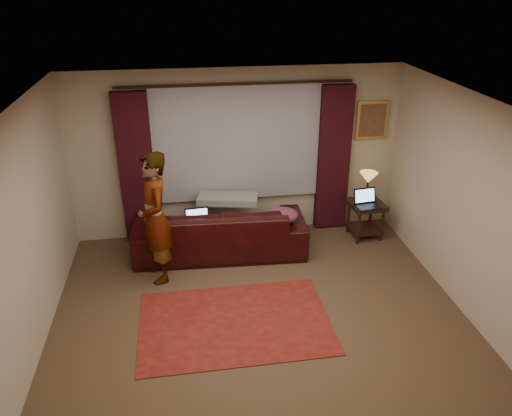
{
  "coord_description": "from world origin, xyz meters",
  "views": [
    {
      "loc": [
        -0.79,
        -4.66,
        3.84
      ],
      "look_at": [
        0.1,
        1.2,
        1.0
      ],
      "focal_mm": 35.0,
      "sensor_mm": 36.0,
      "label": 1
    }
  ],
  "objects": [
    {
      "name": "floor",
      "position": [
        0.0,
        0.0,
        -0.01
      ],
      "size": [
        5.0,
        5.0,
        0.01
      ],
      "primitive_type": "cube",
      "color": "brown",
      "rests_on": "ground"
    },
    {
      "name": "ceiling",
      "position": [
        0.0,
        0.0,
        2.6
      ],
      "size": [
        5.0,
        5.0,
        0.02
      ],
      "primitive_type": "cube",
      "color": "silver",
      "rests_on": "ground"
    },
    {
      "name": "wall_back",
      "position": [
        0.0,
        2.5,
        1.3
      ],
      "size": [
        5.0,
        0.02,
        2.6
      ],
      "primitive_type": "cube",
      "color": "#C2B299",
      "rests_on": "ground"
    },
    {
      "name": "wall_left",
      "position": [
        -2.5,
        0.0,
        1.3
      ],
      "size": [
        0.02,
        5.0,
        2.6
      ],
      "primitive_type": "cube",
      "color": "#C2B299",
      "rests_on": "ground"
    },
    {
      "name": "wall_right",
      "position": [
        2.5,
        0.0,
        1.3
      ],
      "size": [
        0.02,
        5.0,
        2.6
      ],
      "primitive_type": "cube",
      "color": "#C2B299",
      "rests_on": "ground"
    },
    {
      "name": "sheer_curtain",
      "position": [
        0.0,
        2.44,
        1.5
      ],
      "size": [
        2.5,
        0.05,
        1.8
      ],
      "primitive_type": "cube",
      "color": "#9C9CA4",
      "rests_on": "wall_back"
    },
    {
      "name": "drape_left",
      "position": [
        -1.5,
        2.39,
        1.18
      ],
      "size": [
        0.5,
        0.14,
        2.3
      ],
      "primitive_type": "cube",
      "color": "black",
      "rests_on": "floor"
    },
    {
      "name": "drape_right",
      "position": [
        1.5,
        2.39,
        1.18
      ],
      "size": [
        0.5,
        0.14,
        2.3
      ],
      "primitive_type": "cube",
      "color": "black",
      "rests_on": "floor"
    },
    {
      "name": "curtain_rod",
      "position": [
        0.0,
        2.39,
        2.38
      ],
      "size": [
        0.04,
        0.04,
        3.4
      ],
      "primitive_type": "cylinder",
      "color": "black",
      "rests_on": "wall_back"
    },
    {
      "name": "picture_frame",
      "position": [
        2.1,
        2.47,
        1.75
      ],
      "size": [
        0.5,
        0.04,
        0.6
      ],
      "primitive_type": "cube",
      "color": "gold",
      "rests_on": "wall_back"
    },
    {
      "name": "sofa",
      "position": [
        -0.34,
        1.86,
        0.51
      ],
      "size": [
        2.55,
        1.2,
        1.01
      ],
      "primitive_type": "imported",
      "rotation": [
        0.0,
        0.0,
        3.1
      ],
      "color": "black",
      "rests_on": "floor"
    },
    {
      "name": "throw_blanket",
      "position": [
        -0.19,
        2.1,
        1.01
      ],
      "size": [
        0.94,
        0.52,
        0.1
      ],
      "primitive_type": "cube",
      "rotation": [
        0.0,
        0.0,
        -0.2
      ],
      "color": "gray",
      "rests_on": "sofa"
    },
    {
      "name": "clothing_pile",
      "position": [
        0.54,
        1.67,
        0.61
      ],
      "size": [
        0.53,
        0.42,
        0.21
      ],
      "primitive_type": "ellipsoid",
      "rotation": [
        0.0,
        0.0,
        0.07
      ],
      "color": "#76334C",
      "rests_on": "sofa"
    },
    {
      "name": "laptop_sofa",
      "position": [
        -0.66,
        1.69,
        0.63
      ],
      "size": [
        0.38,
        0.4,
        0.25
      ],
      "primitive_type": null,
      "rotation": [
        0.0,
        0.0,
        0.09
      ],
      "color": "black",
      "rests_on": "sofa"
    },
    {
      "name": "area_rug",
      "position": [
        -0.32,
        0.14,
        0.01
      ],
      "size": [
        2.28,
        1.53,
        0.01
      ],
      "primitive_type": "cube",
      "rotation": [
        0.0,
        0.0,
        0.01
      ],
      "color": "maroon",
      "rests_on": "floor"
    },
    {
      "name": "end_table",
      "position": [
        1.95,
        1.98,
        0.29
      ],
      "size": [
        0.55,
        0.55,
        0.59
      ],
      "primitive_type": "cube",
      "rotation": [
        0.0,
        0.0,
        0.1
      ],
      "color": "black",
      "rests_on": "floor"
    },
    {
      "name": "tiffany_lamp",
      "position": [
        1.99,
        2.12,
        0.81
      ],
      "size": [
        0.32,
        0.32,
        0.44
      ],
      "primitive_type": null,
      "rotation": [
        0.0,
        0.0,
        0.17
      ],
      "color": "#A29B50",
      "rests_on": "end_table"
    },
    {
      "name": "laptop_table",
      "position": [
        1.91,
        1.83,
        0.72
      ],
      "size": [
        0.4,
        0.43,
        0.26
      ],
      "primitive_type": null,
      "rotation": [
        0.0,
        0.0,
        0.13
      ],
      "color": "black",
      "rests_on": "end_table"
    },
    {
      "name": "person",
      "position": [
        -1.22,
        1.29,
        0.9
      ],
      "size": [
        0.64,
        0.64,
        1.8
      ],
      "primitive_type": "imported",
      "rotation": [
        0.0,
        0.0,
        -1.33
      ],
      "color": "gray",
      "rests_on": "floor"
    }
  ]
}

